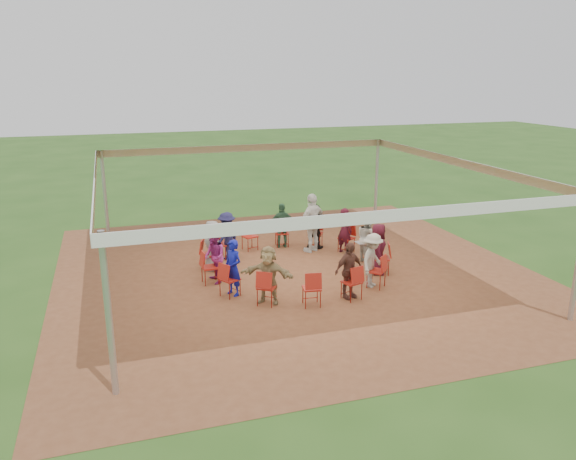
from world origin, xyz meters
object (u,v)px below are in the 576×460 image
object	(u,v)px
chair_12	(376,271)
person_seated_4	(227,236)
chair_9	(267,287)
person_seated_3	(282,226)
person_seated_9	(349,270)
chair_13	(382,258)
person_seated_5	(213,245)
laptop	(362,240)
person_seated_1	(344,230)
person_seated_10	(372,260)
chair_11	(352,282)
chair_6	(209,255)
standing_person	(313,223)
chair_8	(230,279)
chair_0	(370,247)
chair_5	(224,244)
person_seated_8	(268,275)
chair_3	(282,233)
chair_2	(315,233)
cable_coil	(277,269)
chair_10	(312,288)
person_seated_11	(378,249)
chair_4	(250,236)
person_seated_0	(367,238)
chair_7	(210,267)
person_seated_6	(214,257)
person_seated_7	(233,268)
person_seated_2	(315,226)

from	to	relation	value
chair_12	person_seated_4	distance (m)	4.79
chair_9	person_seated_3	world-z (taller)	person_seated_3
person_seated_9	chair_13	bearing A→B (deg)	22.73
chair_9	person_seated_9	world-z (taller)	person_seated_9
person_seated_5	laptop	xyz separation A→B (m)	(4.33, -0.70, -0.05)
person_seated_5	person_seated_1	bearing A→B (deg)	115.71
person_seated_4	person_seated_10	xyz separation A→B (m)	(3.16, -3.43, 0.00)
person_seated_9	laptop	bearing A→B (deg)	41.09
chair_11	person_seated_5	world-z (taller)	person_seated_5
chair_6	standing_person	xyz separation A→B (m)	(3.40, 0.69, 0.49)
chair_8	person_seated_1	xyz separation A→B (m)	(4.15, 2.38, 0.28)
chair_8	chair_9	xyz separation A→B (m)	(0.74, -0.80, 0.00)
chair_0	chair_5	xyz separation A→B (m)	(-4.10, 1.63, 0.00)
person_seated_8	chair_3	bearing A→B (deg)	103.19
chair_2	laptop	world-z (taller)	chair_2
person_seated_10	cable_coil	world-z (taller)	person_seated_10
chair_0	chair_11	bearing A→B (deg)	141.43
chair_10	person_seated_11	bearing A→B (deg)	40.37
chair_4	standing_person	size ratio (longest dim) A/B	0.48
person_seated_3	chair_5	bearing A→B (deg)	22.73
chair_10	person_seated_9	world-z (taller)	person_seated_9
chair_5	person_seated_0	distance (m)	4.32
chair_9	person_seated_5	bearing A→B (deg)	139.63
chair_9	standing_person	distance (m)	4.43
chair_5	chair_9	xyz separation A→B (m)	(0.27, -3.82, 0.00)
laptop	person_seated_9	bearing A→B (deg)	143.94
person_seated_0	person_seated_4	xyz separation A→B (m)	(-3.90, 1.55, 0.00)
person_seated_9	person_seated_10	world-z (taller)	same
chair_7	person_seated_6	xyz separation A→B (m)	(0.12, 0.01, 0.28)
person_seated_6	person_seated_7	bearing A→B (deg)	12.86
chair_8	chair_3	bearing A→B (deg)	115.71
chair_12	person_seated_5	size ratio (longest dim) A/B	0.62
person_seated_2	cable_coil	bearing A→B (deg)	77.20
person_seated_5	person_seated_7	distance (m)	2.02
person_seated_4	person_seated_7	xyz separation A→B (m)	(-0.44, -2.87, 0.00)
chair_8	chair_13	world-z (taller)	same
person_seated_11	chair_2	bearing A→B (deg)	36.77
chair_2	chair_10	xyz separation A→B (m)	(-1.76, -4.44, 0.00)
person_seated_4	person_seated_10	size ratio (longest dim) A/B	1.00
chair_0	person_seated_2	size ratio (longest dim) A/B	0.62
person_seated_2	chair_9	bearing A→B (deg)	90.00
person_seated_8	person_seated_0	bearing A→B (deg)	64.29
person_seated_11	chair_6	bearing A→B (deg)	90.00
chair_9	person_seated_11	distance (m)	3.75
chair_0	person_seated_9	world-z (taller)	person_seated_9
person_seated_4	person_seated_9	xyz separation A→B (m)	(2.26, -3.94, 0.00)
person_seated_5	chair_6	bearing A→B (deg)	-90.00
chair_0	chair_11	xyz separation A→B (m)	(-1.73, -2.52, 0.00)
chair_8	chair_4	bearing A→B (deg)	128.57
chair_13	person_seated_7	distance (m)	4.32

